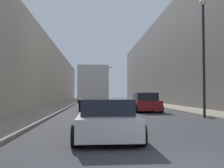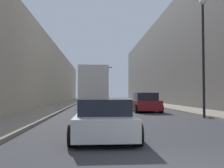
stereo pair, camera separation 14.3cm
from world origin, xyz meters
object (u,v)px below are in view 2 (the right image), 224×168
object	(u,v)px
suv_car	(145,103)
street_lamp	(203,42)
sedan_car	(103,118)
traffic_signal_gantry	(87,77)
semi_truck	(94,87)

from	to	relation	value
suv_car	street_lamp	world-z (taller)	street_lamp
sedan_car	traffic_signal_gantry	size ratio (longest dim) A/B	0.77
semi_truck	street_lamp	xyz separation A→B (m)	(6.98, -10.87, 2.63)
traffic_signal_gantry	sedan_car	bearing A→B (deg)	-86.98
semi_truck	traffic_signal_gantry	world-z (taller)	traffic_signal_gantry
semi_truck	street_lamp	size ratio (longest dim) A/B	1.62
semi_truck	suv_car	bearing A→B (deg)	-48.93
sedan_car	suv_car	xyz separation A→B (m)	(3.93, 12.23, 0.12)
semi_truck	sedan_car	size ratio (longest dim) A/B	2.59
suv_car	traffic_signal_gantry	xyz separation A→B (m)	(-5.60, 19.50, 3.47)
street_lamp	suv_car	bearing A→B (deg)	113.97
street_lamp	traffic_signal_gantry	bearing A→B (deg)	107.93
semi_truck	traffic_signal_gantry	distance (m)	14.67
semi_truck	traffic_signal_gantry	bearing A→B (deg)	94.83
sedan_car	traffic_signal_gantry	world-z (taller)	traffic_signal_gantry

